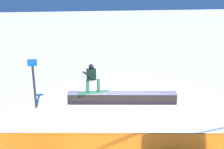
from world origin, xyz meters
TOP-DOWN VIEW (x-y plane):
  - ground_plane at (0.00, 0.00)m, footprint 120.00×120.00m
  - grind_box at (0.00, 0.00)m, footprint 4.99×1.48m
  - snowboarder at (1.35, -0.27)m, footprint 1.50×0.48m
  - safety_fence at (0.00, 4.44)m, footprint 12.43×2.66m
  - trail_marker at (3.88, -0.31)m, footprint 0.40×0.10m

SIDE VIEW (x-z plane):
  - ground_plane at x=0.00m, z-range 0.00..0.00m
  - grind_box at x=0.00m, z-range -0.02..0.51m
  - safety_fence at x=0.00m, z-range 0.00..0.91m
  - trail_marker at x=3.88m, z-range 0.07..2.30m
  - snowboarder at x=1.35m, z-range 0.59..1.94m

